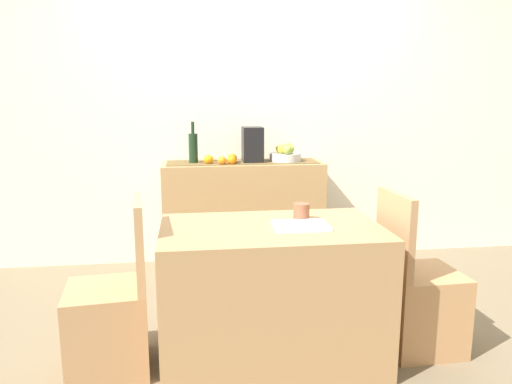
# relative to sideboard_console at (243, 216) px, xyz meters

# --- Properties ---
(ground_plane) EXTENTS (6.40, 6.40, 0.02)m
(ground_plane) POSITION_rel_sideboard_console_xyz_m (0.08, -0.92, -0.45)
(ground_plane) COLOR #79684F
(ground_plane) RESTS_ON ground
(room_wall_rear) EXTENTS (6.40, 0.06, 2.70)m
(room_wall_rear) POSITION_rel_sideboard_console_xyz_m (0.08, 0.26, 0.91)
(room_wall_rear) COLOR silver
(room_wall_rear) RESTS_ON ground
(sideboard_console) EXTENTS (1.28, 0.42, 0.88)m
(sideboard_console) POSITION_rel_sideboard_console_xyz_m (0.00, 0.00, 0.00)
(sideboard_console) COLOR tan
(sideboard_console) RESTS_ON ground
(table_runner) EXTENTS (1.21, 0.32, 0.01)m
(table_runner) POSITION_rel_sideboard_console_xyz_m (0.00, 0.00, 0.44)
(table_runner) COLOR brown
(table_runner) RESTS_ON sideboard_console
(fruit_bowl) EXTENTS (0.26, 0.26, 0.06)m
(fruit_bowl) POSITION_rel_sideboard_console_xyz_m (0.35, 0.00, 0.48)
(fruit_bowl) COLOR silver
(fruit_bowl) RESTS_ON table_runner
(apple_upper) EXTENTS (0.07, 0.07, 0.07)m
(apple_upper) POSITION_rel_sideboard_console_xyz_m (0.35, -0.08, 0.55)
(apple_upper) COLOR #93B144
(apple_upper) RESTS_ON fruit_bowl
(apple_rear) EXTENTS (0.07, 0.07, 0.07)m
(apple_rear) POSITION_rel_sideboard_console_xyz_m (0.38, -0.01, 0.54)
(apple_rear) COLOR #8EAC38
(apple_rear) RESTS_ON fruit_bowl
(apple_right) EXTENTS (0.07, 0.07, 0.07)m
(apple_right) POSITION_rel_sideboard_console_xyz_m (0.31, -0.02, 0.55)
(apple_right) COLOR gold
(apple_right) RESTS_ON fruit_bowl
(apple_front) EXTENTS (0.08, 0.08, 0.08)m
(apple_front) POSITION_rel_sideboard_console_xyz_m (0.38, 0.07, 0.55)
(apple_front) COLOR gold
(apple_front) RESTS_ON fruit_bowl
(apple_left) EXTENTS (0.06, 0.06, 0.06)m
(apple_left) POSITION_rel_sideboard_console_xyz_m (0.31, 0.05, 0.54)
(apple_left) COLOR gold
(apple_left) RESTS_ON fruit_bowl
(wine_bottle) EXTENTS (0.07, 0.07, 0.33)m
(wine_bottle) POSITION_rel_sideboard_console_xyz_m (-0.39, 0.00, 0.56)
(wine_bottle) COLOR #19301B
(wine_bottle) RESTS_ON sideboard_console
(coffee_maker) EXTENTS (0.16, 0.18, 0.28)m
(coffee_maker) POSITION_rel_sideboard_console_xyz_m (0.08, 0.00, 0.58)
(coffee_maker) COLOR black
(coffee_maker) RESTS_ON sideboard_console
(orange_loose_far) EXTENTS (0.07, 0.07, 0.07)m
(orange_loose_far) POSITION_rel_sideboard_console_xyz_m (-0.10, -0.11, 0.48)
(orange_loose_far) COLOR orange
(orange_loose_far) RESTS_ON sideboard_console
(orange_loose_near_bowl) EXTENTS (0.08, 0.08, 0.08)m
(orange_loose_near_bowl) POSITION_rel_sideboard_console_xyz_m (-0.28, -0.07, 0.48)
(orange_loose_near_bowl) COLOR orange
(orange_loose_near_bowl) RESTS_ON sideboard_console
(orange_loose_end) EXTENTS (0.08, 0.08, 0.08)m
(orange_loose_end) POSITION_rel_sideboard_console_xyz_m (-0.09, -0.03, 0.48)
(orange_loose_end) COLOR orange
(orange_loose_end) RESTS_ON sideboard_console
(orange_loose_mid) EXTENTS (0.07, 0.07, 0.07)m
(orange_loose_mid) POSITION_rel_sideboard_console_xyz_m (-0.17, -0.12, 0.47)
(orange_loose_mid) COLOR orange
(orange_loose_mid) RESTS_ON sideboard_console
(dining_table) EXTENTS (1.15, 0.70, 0.74)m
(dining_table) POSITION_rel_sideboard_console_xyz_m (-0.01, -1.45, -0.07)
(dining_table) COLOR tan
(dining_table) RESTS_ON ground
(open_book) EXTENTS (0.28, 0.22, 0.02)m
(open_book) POSITION_rel_sideboard_console_xyz_m (0.14, -1.49, 0.31)
(open_book) COLOR white
(open_book) RESTS_ON dining_table
(coffee_cup) EXTENTS (0.09, 0.09, 0.09)m
(coffee_cup) POSITION_rel_sideboard_console_xyz_m (0.17, -1.36, 0.35)
(coffee_cup) COLOR brown
(coffee_cup) RESTS_ON dining_table
(chair_near_window) EXTENTS (0.44, 0.44, 0.90)m
(chair_near_window) POSITION_rel_sideboard_console_xyz_m (-0.85, -1.45, -0.17)
(chair_near_window) COLOR tan
(chair_near_window) RESTS_ON ground
(chair_by_corner) EXTENTS (0.41, 0.41, 0.90)m
(chair_by_corner) POSITION_rel_sideboard_console_xyz_m (0.83, -1.45, -0.17)
(chair_by_corner) COLOR tan
(chair_by_corner) RESTS_ON ground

